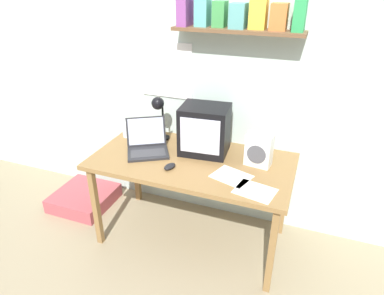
{
  "coord_description": "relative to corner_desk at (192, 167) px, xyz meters",
  "views": [
    {
      "loc": [
        0.79,
        -2.09,
        1.99
      ],
      "look_at": [
        0.0,
        0.0,
        0.85
      ],
      "focal_mm": 32.0,
      "sensor_mm": 36.0,
      "label": 1
    }
  ],
  "objects": [
    {
      "name": "computer_mouse",
      "position": [
        -0.1,
        -0.18,
        0.08
      ],
      "size": [
        0.09,
        0.12,
        0.03
      ],
      "rotation": [
        0.0,
        0.0,
        -0.26
      ],
      "color": "black",
      "rests_on": "corner_desk"
    },
    {
      "name": "space_heater",
      "position": [
        0.47,
        0.1,
        0.18
      ],
      "size": [
        0.2,
        0.13,
        0.24
      ],
      "rotation": [
        0.0,
        0.0,
        -0.13
      ],
      "color": "silver",
      "rests_on": "corner_desk"
    },
    {
      "name": "open_notebook",
      "position": [
        0.34,
        -0.13,
        0.07
      ],
      "size": [
        0.3,
        0.27,
        0.0
      ],
      "rotation": [
        0.0,
        0.0,
        -0.31
      ],
      "color": "silver",
      "rests_on": "corner_desk"
    },
    {
      "name": "corner_desk",
      "position": [
        0.0,
        0.0,
        0.0
      ],
      "size": [
        1.49,
        0.77,
        0.75
      ],
      "color": "olive",
      "rests_on": "ground_plane"
    },
    {
      "name": "laptop",
      "position": [
        -0.38,
        0.02,
        0.12
      ],
      "size": [
        0.42,
        0.43,
        0.23
      ],
      "rotation": [
        0.0,
        0.0,
        0.53
      ],
      "color": "#232326",
      "rests_on": "corner_desk"
    },
    {
      "name": "crt_monitor",
      "position": [
        0.04,
        0.15,
        0.25
      ],
      "size": [
        0.38,
        0.32,
        0.37
      ],
      "rotation": [
        0.0,
        0.0,
        0.09
      ],
      "color": "black",
      "rests_on": "corner_desk"
    },
    {
      "name": "ground_plane",
      "position": [
        0.0,
        0.0,
        -0.68
      ],
      "size": [
        12.0,
        12.0,
        0.0
      ],
      "primitive_type": "plane",
      "color": "gray"
    },
    {
      "name": "back_wall",
      "position": [
        0.0,
        0.47,
        0.63
      ],
      "size": [
        5.6,
        0.24,
        2.6
      ],
      "color": "silver",
      "rests_on": "ground_plane"
    },
    {
      "name": "juice_glass",
      "position": [
        -0.66,
        0.19,
        0.12
      ],
      "size": [
        0.08,
        0.08,
        0.13
      ],
      "color": "white",
      "rests_on": "corner_desk"
    },
    {
      "name": "loose_paper_near_laptop",
      "position": [
        0.53,
        -0.25,
        0.07
      ],
      "size": [
        0.28,
        0.24,
        0.0
      ],
      "rotation": [
        0.0,
        0.0,
        -0.2
      ],
      "color": "white",
      "rests_on": "corner_desk"
    },
    {
      "name": "desk_lamp",
      "position": [
        -0.36,
        0.21,
        0.34
      ],
      "size": [
        0.11,
        0.16,
        0.38
      ],
      "rotation": [
        0.0,
        0.0,
        -0.17
      ],
      "color": "black",
      "rests_on": "corner_desk"
    },
    {
      "name": "floor_cushion",
      "position": [
        -1.13,
        0.07,
        -0.62
      ],
      "size": [
        0.52,
        0.52,
        0.13
      ],
      "color": "#A64950",
      "rests_on": "ground_plane"
    }
  ]
}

